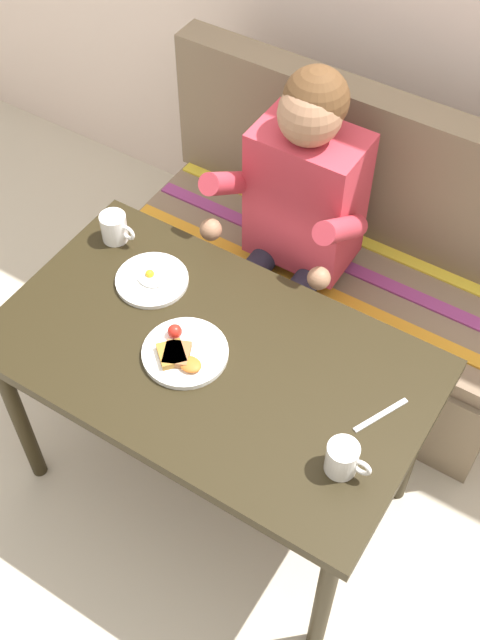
# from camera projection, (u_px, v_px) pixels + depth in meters

# --- Properties ---
(ground_plane) EXTENTS (8.00, 8.00, 0.00)m
(ground_plane) POSITION_uv_depth(u_px,v_px,m) (217.00, 481.00, 2.73)
(ground_plane) COLOR beige
(table) EXTENTS (1.20, 0.70, 0.73)m
(table) POSITION_uv_depth(u_px,v_px,m) (211.00, 372.00, 2.22)
(table) COLOR black
(table) RESTS_ON ground
(couch) EXTENTS (1.44, 0.56, 1.00)m
(couch) POSITION_uv_depth(u_px,v_px,m) (330.00, 276.00, 2.88)
(couch) COLOR #73614A
(couch) RESTS_ON ground
(person) EXTENTS (0.45, 0.61, 1.21)m
(person) POSITION_uv_depth(u_px,v_px,m) (295.00, 214.00, 2.49)
(person) COLOR #BE3441
(person) RESTS_ON ground
(plate_breakfast) EXTENTS (0.24, 0.24, 0.05)m
(plate_breakfast) POSITION_uv_depth(u_px,v_px,m) (183.00, 352.00, 2.14)
(plate_breakfast) COLOR white
(plate_breakfast) RESTS_ON table
(plate_eggs) EXTENTS (0.21, 0.21, 0.04)m
(plate_eggs) POSITION_uv_depth(u_px,v_px,m) (152.00, 280.00, 2.32)
(plate_eggs) COLOR white
(plate_eggs) RESTS_ON table
(coffee_mug) EXTENTS (0.12, 0.08, 0.09)m
(coffee_mug) POSITION_uv_depth(u_px,v_px,m) (115.00, 227.00, 2.40)
(coffee_mug) COLOR white
(coffee_mug) RESTS_ON table
(coffee_mug_second) EXTENTS (0.12, 0.08, 0.09)m
(coffee_mug_second) POSITION_uv_depth(u_px,v_px,m) (343.00, 458.00, 1.90)
(coffee_mug_second) COLOR white
(coffee_mug_second) RESTS_ON table
(fork) EXTENTS (0.08, 0.16, 0.00)m
(fork) POSITION_uv_depth(u_px,v_px,m) (381.00, 415.00, 2.03)
(fork) COLOR silver
(fork) RESTS_ON table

